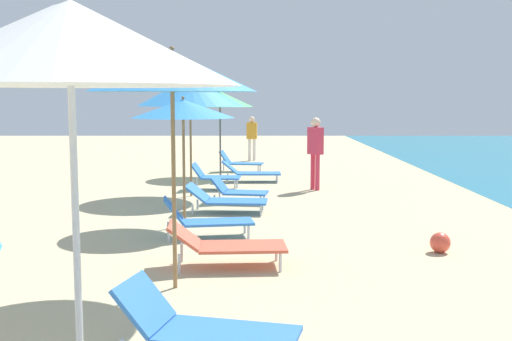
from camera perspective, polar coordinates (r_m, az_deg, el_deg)
The scene contains 16 objects.
umbrella_third at distance 4.41m, azimuth -16.25°, elevation 10.96°, with size 2.26×2.26×2.96m.
lounger_third_shoreside at distance 5.52m, azimuth -4.69°, elevation -13.77°, with size 1.62×0.96×0.70m.
umbrella_fourth at distance 7.42m, azimuth -7.40°, elevation 8.79°, with size 1.96×1.96×2.85m.
lounger_fourth_shoreside at distance 8.52m, azimuth -2.63°, elevation -6.59°, with size 1.61×0.77×0.61m.
umbrella_fifth at distance 11.13m, azimuth -6.42°, elevation 5.52°, with size 1.80×1.80×2.28m.
lounger_fifth_shoreside at distance 12.49m, azimuth -2.62°, elevation -2.56°, with size 1.63×0.81×0.56m.
lounger_fifth_inland at distance 10.29m, azimuth -4.44°, elevation -4.38°, with size 1.51×0.77×0.67m.
umbrella_sixth at distance 14.48m, azimuth -5.79°, elevation 7.08°, with size 2.40×2.40×2.77m.
lounger_sixth_shoreside at distance 15.59m, azimuth -3.64°, elevation -0.46°, with size 1.22×0.73×0.65m.
lounger_sixth_inland at distance 13.61m, azimuth -1.48°, elevation -1.81°, with size 1.25×0.79×0.56m.
umbrella_farthest at distance 18.21m, azimuth -3.10°, elevation 6.43°, with size 1.91×1.91×2.49m.
lounger_farthest_shoreside at distance 19.27m, azimuth -1.34°, elevation 0.79°, with size 1.37×0.73×0.65m.
lounger_farthest_inland at distance 17.00m, azimuth -0.38°, elevation -0.10°, with size 1.58×0.61×0.58m.
person_walking_near at distance 15.48m, azimuth 5.53°, elevation 2.24°, with size 0.39×0.42×1.77m.
person_walking_far at distance 22.62m, azimuth -0.22°, elevation 3.30°, with size 0.38×0.26×1.58m.
beach_ball at distance 9.69m, azimuth 16.40°, elevation -6.26°, with size 0.30×0.30×0.30m, color #E54C38.
Camera 1 is at (0.64, 2.87, 2.27)m, focal length 44.44 mm.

